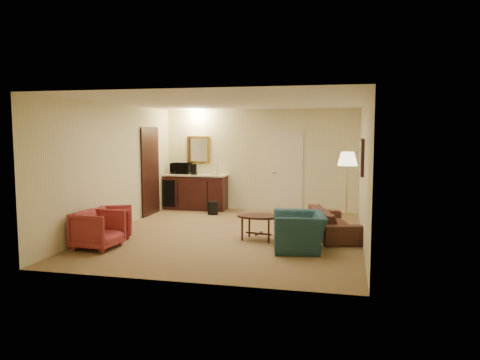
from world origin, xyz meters
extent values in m
plane|color=olive|center=(0.00, 0.00, 0.00)|extent=(6.00, 6.00, 0.00)
cube|color=beige|center=(0.00, 3.00, 1.30)|extent=(5.00, 0.02, 2.60)
cube|color=beige|center=(-2.50, 0.00, 1.30)|extent=(0.02, 6.00, 2.60)
cube|color=beige|center=(2.50, 0.00, 1.30)|extent=(0.02, 6.00, 2.60)
cube|color=white|center=(0.00, 0.00, 2.60)|extent=(5.00, 6.00, 0.02)
cube|color=beige|center=(0.70, 2.97, 1.02)|extent=(0.82, 0.06, 2.05)
cube|color=black|center=(-2.47, 1.70, 1.05)|extent=(0.06, 0.98, 2.10)
cube|color=gold|center=(-1.65, 2.97, 1.55)|extent=(0.62, 0.04, 0.72)
cube|color=black|center=(2.46, 0.40, 1.55)|extent=(0.06, 0.90, 0.70)
cube|color=#331310|center=(-1.65, 2.72, 0.46)|extent=(1.64, 0.58, 0.92)
imported|color=black|center=(1.95, 0.32, 0.36)|extent=(1.00, 1.90, 0.71)
imported|color=#1B3E44|center=(1.42, -0.90, 0.43)|extent=(0.80, 1.08, 0.86)
imported|color=#9C3336|center=(-2.15, -0.73, 0.33)|extent=(0.81, 0.83, 0.66)
imported|color=#9C3336|center=(-2.01, -1.60, 0.37)|extent=(0.72, 0.76, 0.73)
cube|color=black|center=(0.60, -0.34, 0.24)|extent=(0.92, 0.72, 0.47)
cube|color=gold|center=(2.20, 1.40, 0.81)|extent=(0.56, 0.56, 1.61)
cylinder|color=black|center=(-1.00, 2.07, 0.16)|extent=(0.31, 0.31, 0.32)
imported|color=black|center=(-2.07, 2.78, 1.09)|extent=(0.52, 0.30, 0.35)
cylinder|color=black|center=(-1.67, 2.63, 1.06)|extent=(0.17, 0.17, 0.28)
camera|label=1|loc=(2.19, -8.84, 2.05)|focal=35.00mm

